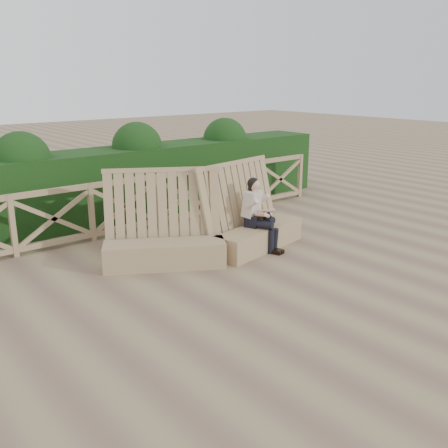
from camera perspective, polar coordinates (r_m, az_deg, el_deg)
ground at (r=7.37m, az=2.21°, el=-7.36°), size 60.00×60.00×0.00m
bench at (r=8.55m, az=-1.37°, el=-1.19°), size 3.77×1.66×1.55m
woman at (r=8.82m, az=3.86°, el=1.44°), size 0.48×0.82×1.29m
guardrail at (r=9.95m, az=-11.20°, el=2.02°), size 10.10×0.09×1.10m
hedge at (r=10.95m, az=-14.26°, el=4.20°), size 12.00×1.20×1.50m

